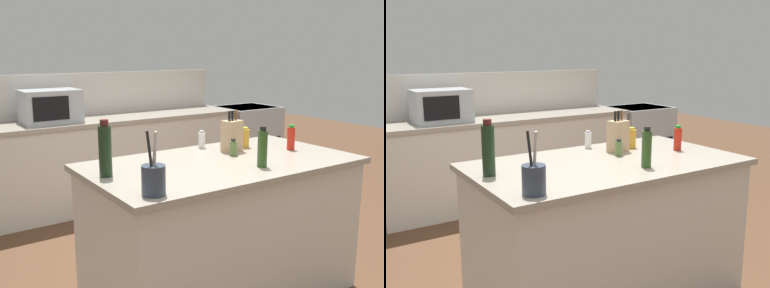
# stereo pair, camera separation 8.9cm
# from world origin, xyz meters

# --- Properties ---
(back_counter_run) EXTENTS (2.80, 0.66, 0.94)m
(back_counter_run) POSITION_xyz_m (0.30, 2.20, 0.47)
(back_counter_run) COLOR beige
(back_counter_run) RESTS_ON ground_plane
(wall_backsplash) EXTENTS (2.76, 0.03, 0.46)m
(wall_backsplash) POSITION_xyz_m (0.30, 2.52, 1.17)
(wall_backsplash) COLOR beige
(wall_backsplash) RESTS_ON back_counter_run
(kitchen_island) EXTENTS (1.76, 0.96, 0.94)m
(kitchen_island) POSITION_xyz_m (0.00, 0.00, 0.47)
(kitchen_island) COLOR beige
(kitchen_island) RESTS_ON ground_plane
(range_oven) EXTENTS (0.76, 0.65, 0.92)m
(range_oven) POSITION_xyz_m (2.12, 2.20, 0.47)
(range_oven) COLOR #ADB2B7
(range_oven) RESTS_ON ground_plane
(microwave) EXTENTS (0.55, 0.39, 0.32)m
(microwave) POSITION_xyz_m (-0.43, 2.20, 1.10)
(microwave) COLOR #ADB2B7
(microwave) RESTS_ON back_counter_run
(knife_block) EXTENTS (0.15, 0.12, 0.29)m
(knife_block) POSITION_xyz_m (0.22, 0.18, 1.05)
(knife_block) COLOR tan
(knife_block) RESTS_ON kitchen_island
(utensil_crock) EXTENTS (0.12, 0.12, 0.32)m
(utensil_crock) POSITION_xyz_m (-0.71, -0.36, 1.02)
(utensil_crock) COLOR #333D4C
(utensil_crock) RESTS_ON kitchen_island
(honey_jar) EXTENTS (0.07, 0.07, 0.15)m
(honey_jar) POSITION_xyz_m (0.39, 0.23, 1.01)
(honey_jar) COLOR gold
(honey_jar) RESTS_ON kitchen_island
(salt_shaker) EXTENTS (0.05, 0.05, 0.13)m
(salt_shaker) POSITION_xyz_m (0.11, 0.39, 1.00)
(salt_shaker) COLOR silver
(salt_shaker) RESTS_ON kitchen_island
(olive_oil_bottle) EXTENTS (0.06, 0.06, 0.25)m
(olive_oil_bottle) POSITION_xyz_m (0.11, -0.26, 1.06)
(olive_oil_bottle) COLOR #2D4C1E
(olive_oil_bottle) RESTS_ON kitchen_island
(wine_bottle) EXTENTS (0.07, 0.07, 0.32)m
(wine_bottle) POSITION_xyz_m (-0.77, 0.08, 1.09)
(wine_bottle) COLOR black
(wine_bottle) RESTS_ON kitchen_island
(spice_jar_oregano) EXTENTS (0.05, 0.05, 0.11)m
(spice_jar_oregano) POSITION_xyz_m (0.15, 0.07, 0.99)
(spice_jar_oregano) COLOR #567038
(spice_jar_oregano) RESTS_ON kitchen_island
(hot_sauce_bottle) EXTENTS (0.06, 0.06, 0.18)m
(hot_sauce_bottle) POSITION_xyz_m (0.61, -0.01, 1.02)
(hot_sauce_bottle) COLOR red
(hot_sauce_bottle) RESTS_ON kitchen_island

